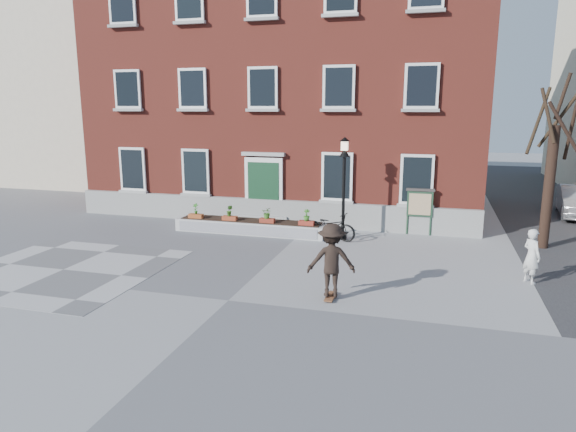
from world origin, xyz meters
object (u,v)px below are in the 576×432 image
(lamp_post, at_px, (344,174))
(skateboarder, at_px, (331,260))
(notice_board, at_px, (420,204))
(bystander, at_px, (532,256))
(bicycle, at_px, (330,226))

(lamp_post, distance_m, skateboarder, 6.51)
(lamp_post, xyz_separation_m, notice_board, (2.80, 1.56, -1.28))
(notice_board, bearing_deg, bystander, -56.40)
(bystander, height_order, lamp_post, lamp_post)
(lamp_post, bearing_deg, bystander, -29.36)
(bystander, bearing_deg, lamp_post, 26.81)
(bicycle, relative_size, notice_board, 1.08)
(bystander, distance_m, notice_board, 6.02)
(bystander, relative_size, skateboarder, 0.78)
(lamp_post, relative_size, skateboarder, 1.91)
(bystander, xyz_separation_m, notice_board, (-3.32, 5.00, 0.46))
(lamp_post, bearing_deg, bicycle, -154.87)
(bicycle, height_order, lamp_post, lamp_post)
(lamp_post, bearing_deg, skateboarder, -82.81)
(bystander, bearing_deg, skateboarder, 84.33)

